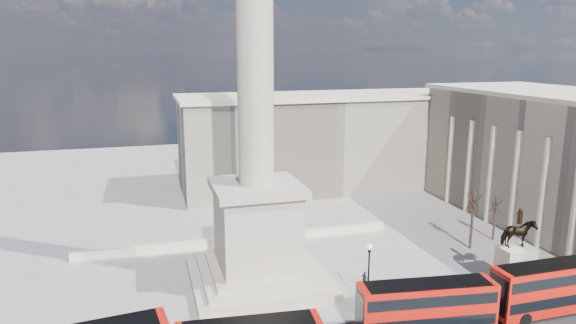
# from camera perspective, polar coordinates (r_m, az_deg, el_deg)

# --- Properties ---
(ground) EXTENTS (180.00, 180.00, 0.00)m
(ground) POSITION_cam_1_polar(r_m,az_deg,el_deg) (52.01, -2.11, -15.37)
(ground) COLOR #9E9A96
(ground) RESTS_ON ground
(nelsons_column) EXTENTS (14.00, 14.00, 49.85)m
(nelsons_column) POSITION_cam_1_polar(r_m,az_deg,el_deg) (52.14, -3.54, -0.15)
(nelsons_column) COLOR #C0B2A0
(nelsons_column) RESTS_ON ground
(balustrade_wall) EXTENTS (40.00, 0.60, 1.10)m
(balustrade_wall) POSITION_cam_1_polar(r_m,az_deg,el_deg) (66.08, -5.48, -8.66)
(balustrade_wall) COLOR beige
(balustrade_wall) RESTS_ON ground
(building_east) EXTENTS (19.00, 46.00, 18.60)m
(building_east) POSITION_cam_1_polar(r_m,az_deg,el_deg) (79.60, 29.07, 0.02)
(building_east) COLOR #B6A996
(building_east) RESTS_ON ground
(building_northeast) EXTENTS (51.00, 17.00, 16.60)m
(building_northeast) POSITION_cam_1_polar(r_m,az_deg,el_deg) (91.56, 4.02, 2.36)
(building_northeast) COLOR #B6A996
(building_northeast) RESTS_ON ground
(red_bus_b) EXTENTS (12.13, 4.16, 4.82)m
(red_bus_b) POSITION_cam_1_polar(r_m,az_deg,el_deg) (47.35, 15.21, -15.34)
(red_bus_b) COLOR #BC1309
(red_bus_b) RESTS_ON ground
(red_bus_c) EXTENTS (12.20, 2.97, 4.94)m
(red_bus_c) POSITION_cam_1_polar(r_m,az_deg,el_deg) (55.05, 27.44, -12.22)
(red_bus_c) COLOR #BC1309
(red_bus_c) RESTS_ON ground
(red_bus_d) EXTENTS (10.26, 3.63, 4.07)m
(red_bus_d) POSITION_cam_1_polar(r_m,az_deg,el_deg) (57.21, 29.39, -12.01)
(red_bus_d) COLOR #BC1309
(red_bus_d) RESTS_ON ground
(victorian_lamp) EXTENTS (0.58, 0.58, 6.74)m
(victorian_lamp) POSITION_cam_1_polar(r_m,az_deg,el_deg) (49.40, 8.95, -11.97)
(victorian_lamp) COLOR black
(victorian_lamp) RESTS_ON ground
(equestrian_statue) EXTENTS (4.24, 3.18, 8.76)m
(equestrian_statue) POSITION_cam_1_polar(r_m,az_deg,el_deg) (57.95, 23.94, -10.14)
(equestrian_statue) COLOR beige
(equestrian_statue) RESTS_ON ground
(bare_tree_mid) EXTENTS (1.62, 1.62, 6.15)m
(bare_tree_mid) POSITION_cam_1_polar(r_m,az_deg,el_deg) (71.22, 22.10, -4.33)
(bare_tree_mid) COLOR #332319
(bare_tree_mid) RESTS_ON ground
(bare_tree_far) EXTENTS (1.93, 1.93, 7.90)m
(bare_tree_far) POSITION_cam_1_polar(r_m,az_deg,el_deg) (66.74, 19.93, -4.02)
(bare_tree_far) COLOR #332319
(bare_tree_far) RESTS_ON ground
(pedestrian_walking) EXTENTS (0.76, 0.70, 1.75)m
(pedestrian_walking) POSITION_cam_1_polar(r_m,az_deg,el_deg) (54.00, 11.27, -13.48)
(pedestrian_walking) COLOR #212327
(pedestrian_walking) RESTS_ON ground
(pedestrian_standing) EXTENTS (1.00, 1.00, 1.64)m
(pedestrian_standing) POSITION_cam_1_polar(r_m,az_deg,el_deg) (59.70, 25.57, -11.97)
(pedestrian_standing) COLOR #212327
(pedestrian_standing) RESTS_ON ground
(pedestrian_crossing) EXTENTS (0.73, 1.06, 1.67)m
(pedestrian_crossing) POSITION_cam_1_polar(r_m,az_deg,el_deg) (55.38, 8.50, -12.73)
(pedestrian_crossing) COLOR #212327
(pedestrian_crossing) RESTS_ON ground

